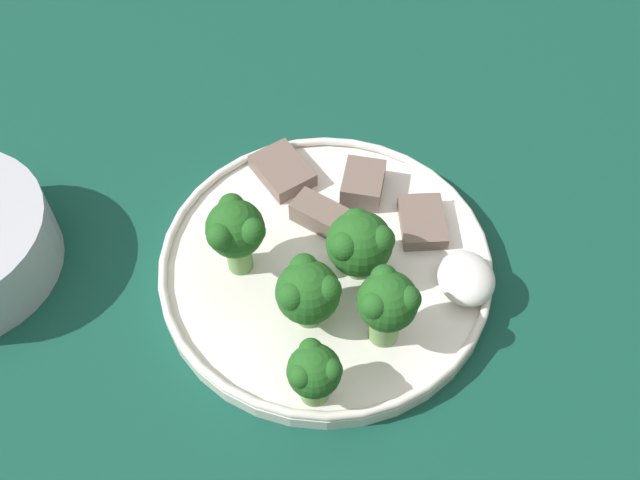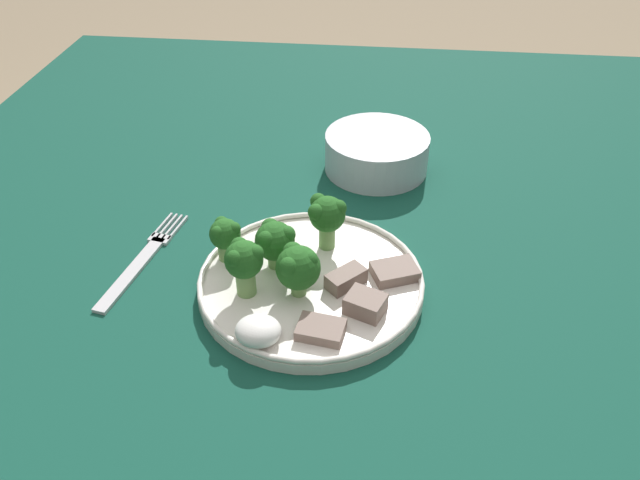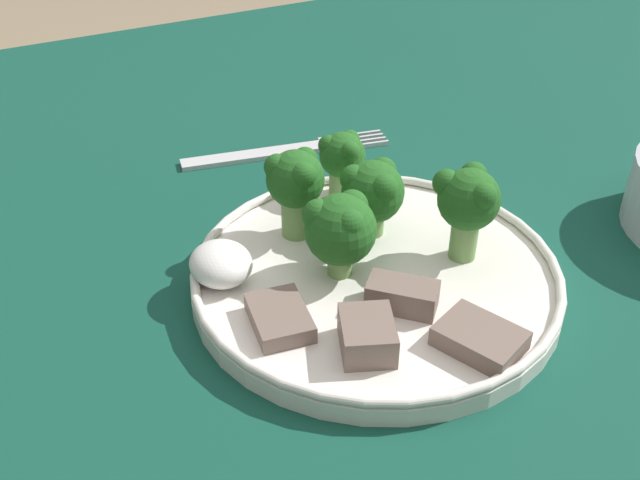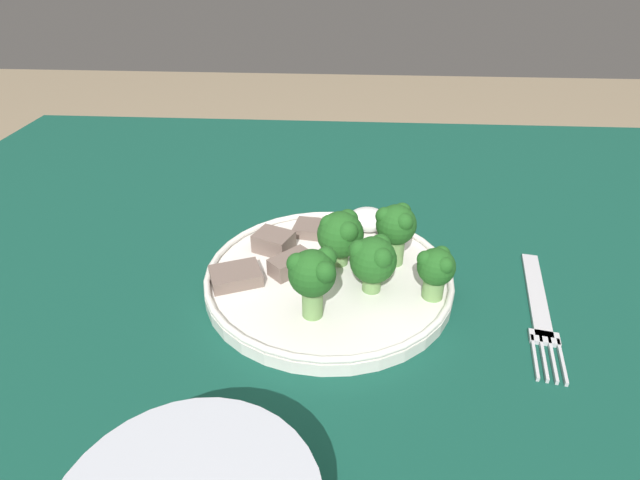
% 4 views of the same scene
% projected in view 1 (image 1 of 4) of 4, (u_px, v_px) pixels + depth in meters
% --- Properties ---
extents(table, '(1.10, 1.19, 0.73)m').
position_uv_depth(table, '(185.00, 358.00, 0.59)').
color(table, '#114738').
rests_on(table, ground_plane).
extents(dinner_plate, '(0.23, 0.23, 0.02)m').
position_uv_depth(dinner_plate, '(327.00, 271.00, 0.52)').
color(dinner_plate, white).
rests_on(dinner_plate, table).
extents(broccoli_floret_near_rim_left, '(0.04, 0.04, 0.06)m').
position_uv_depth(broccoli_floret_near_rim_left, '(235.00, 230.00, 0.49)').
color(broccoli_floret_near_rim_left, '#709E56').
rests_on(broccoli_floret_near_rim_left, dinner_plate).
extents(broccoli_floret_center_left, '(0.04, 0.04, 0.06)m').
position_uv_depth(broccoli_floret_center_left, '(387.00, 303.00, 0.46)').
color(broccoli_floret_center_left, '#709E56').
rests_on(broccoli_floret_center_left, dinner_plate).
extents(broccoli_floret_back_left, '(0.03, 0.03, 0.05)m').
position_uv_depth(broccoli_floret_back_left, '(314.00, 372.00, 0.44)').
color(broccoli_floret_back_left, '#709E56').
rests_on(broccoli_floret_back_left, dinner_plate).
extents(broccoli_floret_front_left, '(0.05, 0.04, 0.05)m').
position_uv_depth(broccoli_floret_front_left, '(359.00, 243.00, 0.49)').
color(broccoli_floret_front_left, '#709E56').
rests_on(broccoli_floret_front_left, dinner_plate).
extents(broccoli_floret_center_back, '(0.04, 0.04, 0.05)m').
position_uv_depth(broccoli_floret_center_back, '(308.00, 292.00, 0.47)').
color(broccoli_floret_center_back, '#709E56').
rests_on(broccoli_floret_center_back, dinner_plate).
extents(meat_slice_front_slice, '(0.04, 0.04, 0.02)m').
position_uv_depth(meat_slice_front_slice, '(321.00, 215.00, 0.54)').
color(meat_slice_front_slice, '#756056').
rests_on(meat_slice_front_slice, dinner_plate).
extents(meat_slice_middle_slice, '(0.05, 0.05, 0.01)m').
position_uv_depth(meat_slice_middle_slice, '(282.00, 170.00, 0.56)').
color(meat_slice_middle_slice, '#756056').
rests_on(meat_slice_middle_slice, dinner_plate).
extents(meat_slice_rear_slice, '(0.05, 0.04, 0.01)m').
position_uv_depth(meat_slice_rear_slice, '(422.00, 222.00, 0.54)').
color(meat_slice_rear_slice, '#756056').
rests_on(meat_slice_rear_slice, dinner_plate).
extents(meat_slice_edge_slice, '(0.04, 0.04, 0.02)m').
position_uv_depth(meat_slice_edge_slice, '(363.00, 184.00, 0.55)').
color(meat_slice_edge_slice, '#756056').
rests_on(meat_slice_edge_slice, dinner_plate).
extents(sauce_dollop, '(0.04, 0.04, 0.02)m').
position_uv_depth(sauce_dollop, '(466.00, 278.00, 0.50)').
color(sauce_dollop, white).
rests_on(sauce_dollop, dinner_plate).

